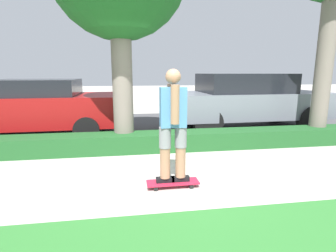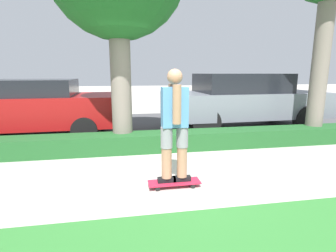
{
  "view_description": "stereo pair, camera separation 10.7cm",
  "coord_description": "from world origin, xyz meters",
  "views": [
    {
      "loc": [
        -0.72,
        -3.78,
        1.62
      ],
      "look_at": [
        -0.04,
        0.6,
        0.72
      ],
      "focal_mm": 28.0,
      "sensor_mm": 36.0,
      "label": 1
    },
    {
      "loc": [
        -0.82,
        -3.76,
        1.62
      ],
      "look_at": [
        -0.04,
        0.6,
        0.72
      ],
      "focal_mm": 28.0,
      "sensor_mm": 36.0,
      "label": 2
    }
  ],
  "objects": [
    {
      "name": "skateboard",
      "position": [
        -0.11,
        -0.29,
        0.07
      ],
      "size": [
        0.75,
        0.24,
        0.08
      ],
      "color": "red",
      "rests_on": "ground_plane"
    },
    {
      "name": "street_asphalt",
      "position": [
        0.0,
        4.2,
        0.0
      ],
      "size": [
        16.99,
        5.0,
        0.01
      ],
      "color": "#474749",
      "rests_on": "ground_plane"
    },
    {
      "name": "parked_car_middle",
      "position": [
        2.69,
        3.39,
        0.85
      ],
      "size": [
        4.72,
        2.05,
        1.6
      ],
      "rotation": [
        0.0,
        0.0,
        0.03
      ],
      "color": "slate",
      "rests_on": "ground_plane"
    },
    {
      "name": "skater_person",
      "position": [
        -0.11,
        -0.29,
        0.93
      ],
      "size": [
        0.48,
        0.41,
        1.59
      ],
      "color": "black",
      "rests_on": "skateboard"
    },
    {
      "name": "hedge_row",
      "position": [
        0.0,
        1.6,
        0.19
      ],
      "size": [
        16.99,
        0.6,
        0.38
      ],
      "color": "#1E5123",
      "rests_on": "ground_plane"
    },
    {
      "name": "parked_car_front",
      "position": [
        -2.92,
        3.42,
        0.77
      ],
      "size": [
        3.89,
        2.06,
        1.46
      ],
      "rotation": [
        0.0,
        0.0,
        0.02
      ],
      "color": "maroon",
      "rests_on": "ground_plane"
    },
    {
      "name": "ground_plane",
      "position": [
        0.0,
        0.0,
        0.0
      ],
      "size": [
        60.0,
        60.0,
        0.0
      ],
      "primitive_type": "plane",
      "color": "#ADA89E"
    }
  ]
}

